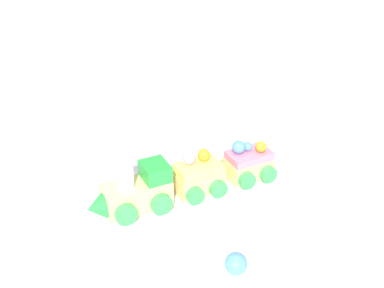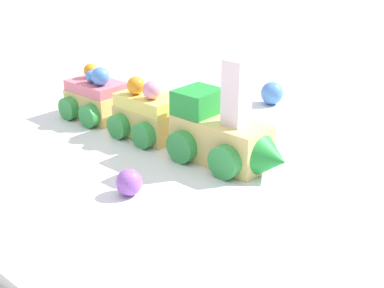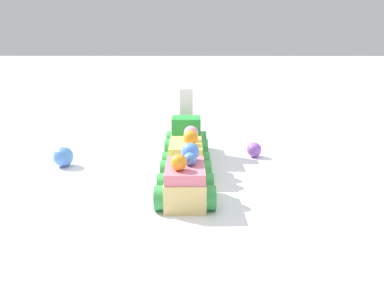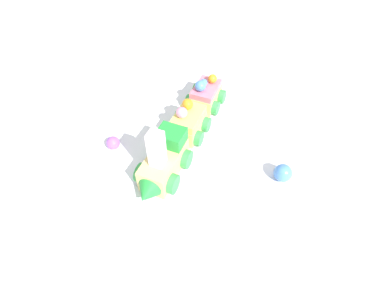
# 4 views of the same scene
# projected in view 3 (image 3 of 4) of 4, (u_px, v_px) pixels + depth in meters

# --- Properties ---
(ground_plane) EXTENTS (10.00, 10.00, 0.00)m
(ground_plane) POSITION_uv_depth(u_px,v_px,m) (191.00, 177.00, 0.55)
(ground_plane) COLOR beige
(display_board) EXTENTS (0.66, 0.47, 0.01)m
(display_board) POSITION_uv_depth(u_px,v_px,m) (191.00, 173.00, 0.55)
(display_board) COLOR white
(display_board) RESTS_ON ground_plane
(cake_train_locomotive) EXTENTS (0.12, 0.07, 0.11)m
(cake_train_locomotive) POSITION_uv_depth(u_px,v_px,m) (186.00, 136.00, 0.62)
(cake_train_locomotive) COLOR #E5C675
(cake_train_locomotive) RESTS_ON display_board
(cake_car_lemon) EXTENTS (0.07, 0.07, 0.07)m
(cake_car_lemon) POSITION_uv_depth(u_px,v_px,m) (186.00, 159.00, 0.51)
(cake_car_lemon) COLOR #E5C675
(cake_car_lemon) RESTS_ON display_board
(cake_car_strawberry) EXTENTS (0.07, 0.07, 0.07)m
(cake_car_strawberry) POSITION_uv_depth(u_px,v_px,m) (185.00, 183.00, 0.43)
(cake_car_strawberry) COLOR #E5C675
(cake_car_strawberry) RESTS_ON display_board
(gumball_blue) EXTENTS (0.03, 0.03, 0.03)m
(gumball_blue) POSITION_uv_depth(u_px,v_px,m) (63.00, 157.00, 0.55)
(gumball_blue) COLOR #4C84E0
(gumball_blue) RESTS_ON display_board
(gumball_purple) EXTENTS (0.02, 0.02, 0.02)m
(gumball_purple) POSITION_uv_depth(u_px,v_px,m) (254.00, 150.00, 0.60)
(gumball_purple) COLOR #9956C6
(gumball_purple) RESTS_ON display_board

